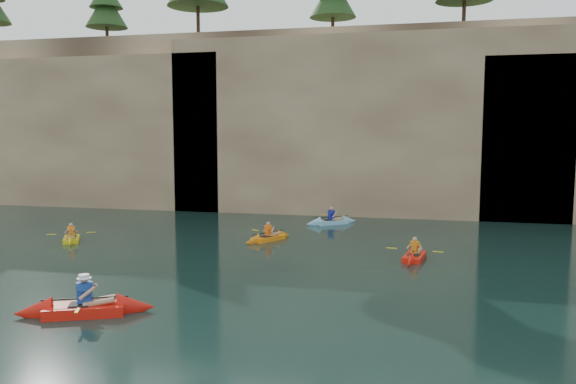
# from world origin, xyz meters

# --- Properties ---
(ground) EXTENTS (160.00, 160.00, 0.00)m
(ground) POSITION_xyz_m (0.00, 0.00, 0.00)
(ground) COLOR black
(ground) RESTS_ON ground
(cliff) EXTENTS (70.00, 16.00, 12.00)m
(cliff) POSITION_xyz_m (0.00, 30.00, 6.00)
(cliff) COLOR tan
(cliff) RESTS_ON ground
(cliff_slab_west) EXTENTS (26.00, 2.40, 10.56)m
(cliff_slab_west) POSITION_xyz_m (-20.00, 22.60, 5.28)
(cliff_slab_west) COLOR tan
(cliff_slab_west) RESTS_ON ground
(cliff_slab_center) EXTENTS (24.00, 2.40, 11.40)m
(cliff_slab_center) POSITION_xyz_m (2.00, 22.60, 5.70)
(cliff_slab_center) COLOR tan
(cliff_slab_center) RESTS_ON ground
(sea_cave_west) EXTENTS (4.50, 1.00, 4.00)m
(sea_cave_west) POSITION_xyz_m (-18.00, 21.95, 2.00)
(sea_cave_west) COLOR black
(sea_cave_west) RESTS_ON ground
(sea_cave_center) EXTENTS (3.50, 1.00, 3.20)m
(sea_cave_center) POSITION_xyz_m (-4.00, 21.95, 1.60)
(sea_cave_center) COLOR black
(sea_cave_center) RESTS_ON ground
(sea_cave_east) EXTENTS (5.00, 1.00, 4.50)m
(sea_cave_east) POSITION_xyz_m (10.00, 21.95, 2.25)
(sea_cave_east) COLOR black
(sea_cave_east) RESTS_ON ground
(main_kayaker) EXTENTS (3.92, 2.43, 1.45)m
(main_kayaker) POSITION_xyz_m (-3.70, 1.39, 0.19)
(main_kayaker) COLOR red
(main_kayaker) RESTS_ON ground
(kayaker_orange) EXTENTS (2.08, 2.89, 1.12)m
(kayaker_orange) POSITION_xyz_m (-1.45, 13.14, 0.14)
(kayaker_orange) COLOR orange
(kayaker_orange) RESTS_ON ground
(kayaker_red_far) EXTENTS (2.27, 3.21, 1.15)m
(kayaker_red_far) POSITION_xyz_m (5.40, 10.63, 0.14)
(kayaker_red_far) COLOR red
(kayaker_red_far) RESTS_ON ground
(kayaker_yellow) EXTENTS (1.92, 2.63, 1.09)m
(kayaker_yellow) POSITION_xyz_m (-10.52, 10.84, 0.14)
(kayaker_yellow) COLOR yellow
(kayaker_yellow) RESTS_ON ground
(kayaker_ltblue_mid) EXTENTS (2.98, 2.52, 1.21)m
(kayaker_ltblue_mid) POSITION_xyz_m (0.79, 18.54, 0.15)
(kayaker_ltblue_mid) COLOR #87C3E2
(kayaker_ltblue_mid) RESTS_ON ground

